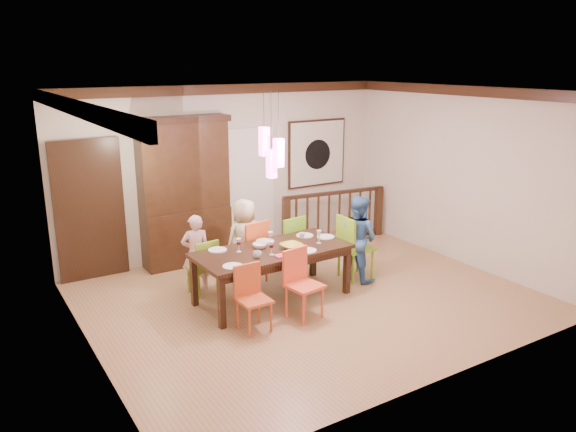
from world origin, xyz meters
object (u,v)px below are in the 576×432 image
chair_end_right (356,243)px  person_end_right (358,238)px  china_hutch (185,192)px  balustrade (334,215)px  dining_table (272,254)px  person_far_left (196,253)px  person_far_mid (245,240)px  chair_far_left (202,262)px

chair_end_right → person_end_right: 0.10m
china_hutch → balustrade: china_hutch is taller
person_end_right → chair_end_right: bearing=-22.8°
dining_table → china_hutch: size_ratio=0.91×
dining_table → person_far_left: bearing=130.4°
person_far_mid → balustrade: bearing=-162.1°
china_hutch → chair_far_left: bearing=-102.8°
chair_end_right → balustrade: size_ratio=0.48×
person_far_mid → chair_far_left: bearing=7.7°
chair_far_left → chair_end_right: bearing=155.4°
person_far_left → person_far_mid: 0.80m
balustrade → person_far_mid: bearing=-153.3°
balustrade → chair_end_right: bearing=-109.0°
person_far_left → person_end_right: 2.46m
china_hutch → person_far_left: bearing=-105.5°
chair_far_left → person_far_mid: (0.77, 0.13, 0.17)m
dining_table → chair_end_right: (1.51, 0.02, -0.09)m
person_far_left → chair_end_right: bearing=172.7°
chair_end_right → person_far_mid: person_far_mid is taller
balustrade → person_far_left: 3.21m
balustrade → person_far_left: person_far_left is taller
chair_end_right → balustrade: bearing=-24.6°
chair_far_left → chair_end_right: 2.37m
person_far_mid → person_end_right: (1.48, -0.88, 0.02)m
chair_far_left → balustrade: (3.07, 0.96, 0.03)m
balustrade → person_far_left: size_ratio=1.82×
china_hutch → person_far_mid: (0.48, -1.18, -0.58)m
chair_far_left → china_hutch: (0.30, 1.31, 0.75)m
chair_end_right → balustrade: chair_end_right is taller
balustrade → person_far_left: (-3.10, -0.82, 0.08)m
dining_table → person_end_right: 1.50m
dining_table → chair_end_right: bearing=-1.0°
china_hutch → balustrade: 2.89m
china_hutch → balustrade: bearing=-7.1°
chair_far_left → chair_end_right: size_ratio=0.82×
dining_table → person_far_mid: size_ratio=1.73×
chair_far_left → person_far_left: bearing=-86.5°
person_far_left → person_end_right: person_end_right is taller
chair_far_left → chair_end_right: chair_end_right is taller
dining_table → chair_far_left: (-0.76, 0.72, -0.20)m
chair_far_left → person_far_left: person_far_left is taller
chair_far_left → chair_end_right: (2.26, -0.70, 0.10)m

